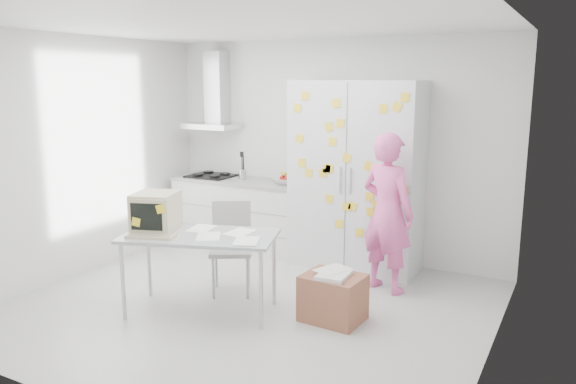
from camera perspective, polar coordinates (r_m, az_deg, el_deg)
The scene contains 10 objects.
floor at distance 5.67m, azimuth -4.03°, elevation -11.66°, with size 4.50×4.00×0.02m, color silver.
walls at distance 5.91m, azimuth -0.47°, elevation 3.01°, with size 4.52×4.01×2.70m.
ceiling at distance 5.25m, azimuth -4.45°, elevation 16.72°, with size 4.50×4.00×0.02m, color white.
counter_run at distance 7.51m, azimuth -4.88°, elevation -2.07°, with size 1.84×0.63×1.28m.
range_hood at distance 7.68m, azimuth -7.37°, elevation 9.39°, with size 0.70×0.48×1.01m.
tall_cabinet at distance 6.61m, azimuth 6.96°, elevation 1.63°, with size 1.50×0.68×2.20m.
person at distance 5.94m, azimuth 10.06°, elevation -2.09°, with size 0.61×0.40×1.69m, color pink.
desk at distance 5.48m, azimuth -11.76°, elevation -3.04°, with size 1.59×1.14×1.14m.
chair at distance 5.95m, azimuth -5.79°, elevation -5.00°, with size 0.59×0.59×0.95m.
cardboard_box at distance 5.31m, azimuth 4.59°, elevation -10.58°, with size 0.57×0.47×0.48m.
Camera 1 is at (2.82, -4.40, 2.20)m, focal length 35.00 mm.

